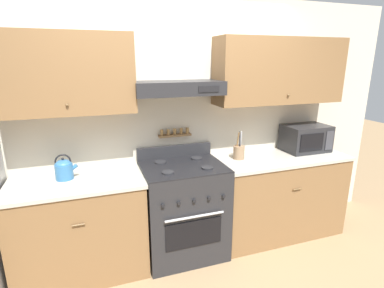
# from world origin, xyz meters

# --- Properties ---
(ground_plane) EXTENTS (16.00, 16.00, 0.00)m
(ground_plane) POSITION_xyz_m (0.00, 0.00, 0.00)
(ground_plane) COLOR #937551
(wall_back) EXTENTS (5.20, 0.46, 2.55)m
(wall_back) POSITION_xyz_m (0.07, 0.59, 1.47)
(wall_back) COLOR beige
(wall_back) RESTS_ON ground_plane
(counter_left) EXTENTS (1.15, 0.64, 0.92)m
(counter_left) POSITION_xyz_m (-0.97, 0.32, 0.46)
(counter_left) COLOR brown
(counter_left) RESTS_ON ground_plane
(counter_right) EXTENTS (1.45, 0.64, 0.92)m
(counter_right) POSITION_xyz_m (1.12, 0.32, 0.46)
(counter_right) COLOR brown
(counter_right) RESTS_ON ground_plane
(stove_range) EXTENTS (0.79, 0.66, 1.08)m
(stove_range) POSITION_xyz_m (0.00, 0.31, 0.48)
(stove_range) COLOR #232326
(stove_range) RESTS_ON ground_plane
(tea_kettle) EXTENTS (0.19, 0.15, 0.23)m
(tea_kettle) POSITION_xyz_m (-1.06, 0.40, 1.02)
(tea_kettle) COLOR teal
(tea_kettle) RESTS_ON counter_left
(microwave) EXTENTS (0.50, 0.35, 0.30)m
(microwave) POSITION_xyz_m (1.51, 0.41, 1.07)
(microwave) COLOR #232326
(microwave) RESTS_ON counter_right
(utensil_crock) EXTENTS (0.12, 0.12, 0.30)m
(utensil_crock) POSITION_xyz_m (0.65, 0.40, 1.00)
(utensil_crock) COLOR #8E7051
(utensil_crock) RESTS_ON counter_right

